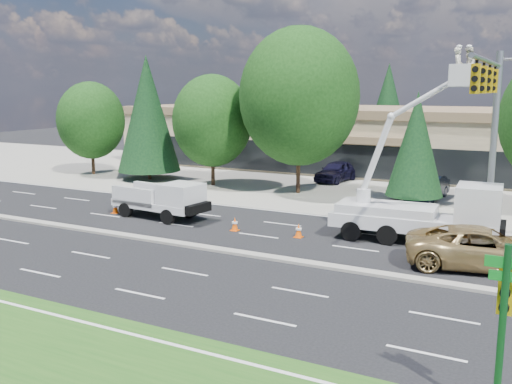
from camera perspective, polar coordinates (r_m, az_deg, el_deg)
The scene contains 23 objects.
ground at distance 25.72m, azimuth -3.07°, elevation -6.00°, with size 140.00×140.00×0.00m, color black.
concrete_apron at distance 43.69m, azimuth 10.45°, elevation 0.65°, with size 140.00×22.00×0.01m, color gray.
road_median at distance 25.70m, azimuth -3.07°, elevation -5.87°, with size 120.00×0.55×0.12m, color gray.
strip_mall at distance 52.89m, azimuth 13.80°, elevation 5.27°, with size 50.40×15.40×5.50m.
tree_front_a at distance 50.18m, azimuth -16.18°, elevation 6.89°, with size 5.63×5.63×7.81m.
tree_front_b at distance 46.21m, azimuth -10.78°, elevation 7.71°, with size 4.98×4.98×9.81m.
tree_front_c at distance 42.76m, azimuth -4.40°, elevation 7.11°, with size 5.97×5.97×8.28m.
tree_front_d at distance 39.43m, azimuth 4.34°, elevation 9.49°, with size 8.21×8.21×11.39m.
tree_front_e at distance 37.15m, azimuth 15.71°, elevation 4.62°, with size 3.57×3.57×7.04m.
tree_back_a at distance 70.25m, azimuth 1.83°, elevation 9.09°, with size 5.40×5.40×10.65m.
tree_back_b at distance 65.37m, azimuth 13.06°, elevation 8.42°, with size 5.06×5.06×9.97m.
signal_mast at distance 28.38m, azimuth 22.52°, elevation 7.20°, with size 2.76×10.16×9.00m.
street_sign_pole at distance 13.66m, azimuth 23.51°, elevation -11.03°, with size 0.90×0.44×4.00m.
utility_pickup at distance 32.40m, azimuth -9.23°, elevation -1.12°, with size 5.66×2.60×2.10m.
bucket_truck at distance 27.83m, azimuth 16.83°, elevation -1.09°, with size 7.79×2.85×9.10m.
traffic_cone_a at distance 34.41m, azimuth -13.89°, elevation -1.52°, with size 0.40×0.40×0.70m.
traffic_cone_b at distance 29.38m, azimuth -2.13°, elevation -3.23°, with size 0.40×0.40×0.70m.
traffic_cone_c at distance 28.11m, azimuth 4.28°, elevation -3.87°, with size 0.40×0.40×0.70m.
traffic_cone_d at distance 26.34m, azimuth 18.70°, elevation -5.37°, with size 0.40×0.40×0.70m.
traffic_cone_e at distance 25.91m, azimuth 20.20°, elevation -5.73°, with size 0.40×0.40×0.70m.
minivan at distance 24.91m, azimuth 21.75°, elevation -5.25°, with size 2.81×6.08×1.69m, color #A68950.
parked_car_west at distance 45.23m, azimuth 8.03°, elevation 2.08°, with size 1.91×4.76×1.62m, color black.
parked_car_east at distance 39.10m, azimuth 16.77°, elevation 0.40°, with size 1.65×4.72×1.56m, color black.
Camera 1 is at (12.67, -21.18, 7.22)m, focal length 40.00 mm.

